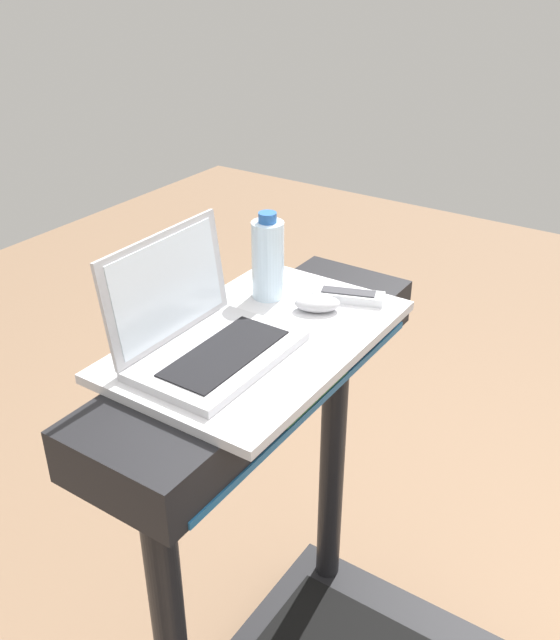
{
  "coord_description": "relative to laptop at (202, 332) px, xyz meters",
  "views": [
    {
      "loc": [
        -1.02,
        -0.03,
        1.87
      ],
      "look_at": [
        0.0,
        0.65,
        1.2
      ],
      "focal_mm": 39.32,
      "sensor_mm": 36.0,
      "label": 1
    }
  ],
  "objects": [
    {
      "name": "desk_board",
      "position": [
        0.12,
        -0.05,
        -0.06
      ],
      "size": [
        0.63,
        0.41,
        0.02
      ],
      "primitive_type": "cube",
      "color": "silver",
      "rests_on": "treadmill_base"
    },
    {
      "name": "laptop",
      "position": [
        0.0,
        0.0,
        0.0
      ],
      "size": [
        0.33,
        0.25,
        0.23
      ],
      "rotation": [
        0.0,
        0.0,
        -0.02
      ],
      "color": "#B7B7BC",
      "rests_on": "desk_board"
    },
    {
      "name": "computer_mouse",
      "position": [
        0.28,
        -0.09,
        -0.03
      ],
      "size": [
        0.1,
        0.12,
        0.03
      ],
      "primitive_type": "ellipsoid",
      "rotation": [
        0.0,
        0.0,
        0.54
      ],
      "color": "#B2B2B7",
      "rests_on": "desk_board"
    },
    {
      "name": "water_bottle",
      "position": [
        0.28,
        0.03,
        0.05
      ],
      "size": [
        0.07,
        0.07,
        0.2
      ],
      "color": "silver",
      "rests_on": "desk_board"
    },
    {
      "name": "tv_remote",
      "position": [
        0.36,
        -0.13,
        -0.04
      ],
      "size": [
        0.1,
        0.17,
        0.02
      ],
      "color": "silver",
      "rests_on": "desk_board"
    }
  ]
}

